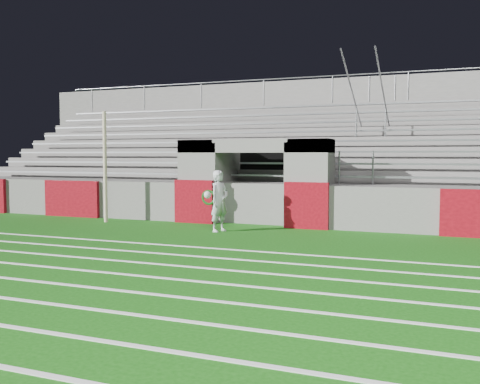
% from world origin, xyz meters
% --- Properties ---
extents(ground, '(90.00, 90.00, 0.00)m').
position_xyz_m(ground, '(0.00, 0.00, 0.00)').
color(ground, '#12500D').
rests_on(ground, ground).
extents(field_post, '(0.12, 0.12, 3.50)m').
position_xyz_m(field_post, '(-4.51, 2.12, 1.75)').
color(field_post, '#C6B393').
rests_on(field_post, ground).
extents(field_markings, '(28.00, 8.09, 0.01)m').
position_xyz_m(field_markings, '(0.00, -5.00, 0.01)').
color(field_markings, white).
rests_on(field_markings, ground).
extents(stadium_structure, '(26.00, 8.48, 5.42)m').
position_xyz_m(stadium_structure, '(0.00, 7.97, 1.49)').
color(stadium_structure, '#5E5C59').
rests_on(stadium_structure, ground).
extents(goalkeeper_with_ball, '(0.63, 0.74, 1.71)m').
position_xyz_m(goalkeeper_with_ball, '(-0.31, 1.53, 0.86)').
color(goalkeeper_with_ball, silver).
rests_on(goalkeeper_with_ball, ground).
extents(hose_coil, '(0.55, 0.15, 0.55)m').
position_xyz_m(hose_coil, '(-1.27, 2.93, 0.81)').
color(hose_coil, '#0B3910').
rests_on(hose_coil, ground).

